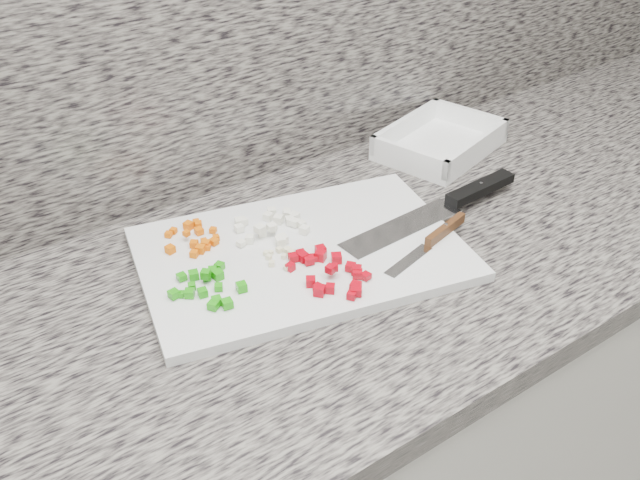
% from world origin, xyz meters
% --- Properties ---
extents(countertop, '(3.96, 0.64, 0.04)m').
position_xyz_m(countertop, '(0.00, 1.44, 0.88)').
color(countertop, slate).
rests_on(countertop, cabinet).
extents(backsplash, '(3.92, 0.02, 0.60)m').
position_xyz_m(backsplash, '(0.00, 1.74, 1.20)').
color(backsplash, slate).
rests_on(backsplash, countertop).
extents(cutting_board, '(0.54, 0.42, 0.02)m').
position_xyz_m(cutting_board, '(0.09, 1.48, 0.91)').
color(cutting_board, silver).
rests_on(cutting_board, countertop).
extents(carrot_pile, '(0.09, 0.09, 0.02)m').
position_xyz_m(carrot_pile, '(-0.03, 1.59, 0.92)').
color(carrot_pile, '#D65A04').
rests_on(carrot_pile, cutting_board).
extents(onion_pile, '(0.12, 0.10, 0.02)m').
position_xyz_m(onion_pile, '(0.09, 1.55, 0.92)').
color(onion_pile, white).
rests_on(onion_pile, cutting_board).
extents(green_pepper_pile, '(0.10, 0.10, 0.02)m').
position_xyz_m(green_pepper_pile, '(-0.07, 1.47, 0.92)').
color(green_pepper_pile, '#1C910D').
rests_on(green_pepper_pile, cutting_board).
extents(red_pepper_pile, '(0.09, 0.14, 0.02)m').
position_xyz_m(red_pepper_pile, '(0.09, 1.40, 0.92)').
color(red_pepper_pile, '#A3020F').
rests_on(red_pepper_pile, cutting_board).
extents(garlic_pile, '(0.05, 0.06, 0.01)m').
position_xyz_m(garlic_pile, '(0.06, 1.47, 0.92)').
color(garlic_pile, beige).
rests_on(garlic_pile, cutting_board).
extents(chef_knife, '(0.37, 0.06, 0.02)m').
position_xyz_m(chef_knife, '(0.37, 1.44, 0.92)').
color(chef_knife, white).
rests_on(chef_knife, cutting_board).
extents(paring_knife, '(0.19, 0.06, 0.02)m').
position_xyz_m(paring_knife, '(0.27, 1.38, 0.92)').
color(paring_knife, white).
rests_on(paring_knife, cutting_board).
extents(tray, '(0.27, 0.22, 0.05)m').
position_xyz_m(tray, '(0.51, 1.62, 0.92)').
color(tray, white).
rests_on(tray, countertop).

